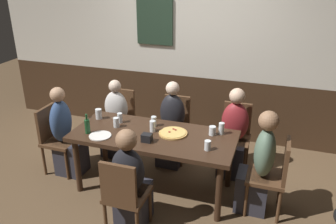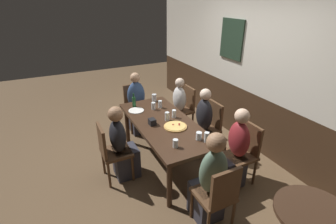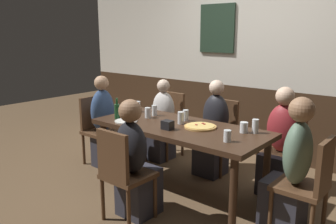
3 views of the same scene
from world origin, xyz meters
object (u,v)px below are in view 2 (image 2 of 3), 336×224
chair_right_far (244,150)px  pizza (175,126)px  chair_head_east (218,194)px  pint_glass_pale (167,117)px  person_left_far (177,110)px  pint_glass_stout (174,114)px  person_head_east (210,184)px  person_right_far (234,154)px  person_mid_near (122,148)px  dining_table (164,127)px  chair_head_west (135,104)px  tumbler_short (154,98)px  beer_bottle_green (134,102)px  chair_mid_far (209,125)px  beer_glass_half (207,138)px  person_head_west (138,108)px  chair_mid_near (111,150)px  chair_left_far (184,107)px  highball_clear (199,136)px  pint_glass_amber (160,105)px  beer_glass_tall (153,106)px  plate_white_large (136,111)px  tumbler_water (175,144)px  condiment_caddy (152,122)px  person_mid_far (201,128)px

chair_right_far → pizza: chair_right_far is taller
chair_head_east → pint_glass_pale: size_ratio=6.68×
person_left_far → pint_glass_stout: (0.76, -0.46, 0.35)m
person_head_east → person_right_far: size_ratio=1.04×
person_mid_near → pint_glass_stout: size_ratio=9.10×
dining_table → chair_head_west: size_ratio=2.14×
tumbler_short → beer_bottle_green: 0.41m
chair_mid_far → beer_glass_half: (0.73, -0.58, 0.30)m
dining_table → person_head_west: bearing=180.0°
chair_mid_near → pint_glass_pale: chair_mid_near is taller
chair_left_far → highball_clear: (1.47, -0.63, 0.29)m
person_right_far → beer_bottle_green: size_ratio=4.83×
dining_table → chair_head_west: (-1.36, 0.00, -0.16)m
pint_glass_amber → beer_glass_tall: (0.01, -0.13, 0.00)m
tumbler_short → beer_bottle_green: (0.08, -0.40, 0.03)m
chair_head_east → beer_bottle_green: size_ratio=3.70×
chair_mid_far → person_head_west: (-1.20, -0.83, -0.01)m
person_mid_near → beer_bottle_green: bearing=148.3°
person_left_far → person_right_far: 1.66m
pint_glass_stout → highball_clear: size_ratio=1.17×
chair_left_far → person_mid_near: person_mid_near is taller
chair_head_east → person_head_west: (-2.55, 0.00, -0.01)m
dining_table → beer_glass_tall: 0.51m
highball_clear → chair_head_west: bearing=-174.4°
beer_glass_tall → plate_white_large: (-0.07, -0.28, -0.05)m
person_head_west → tumbler_water: 1.89m
highball_clear → chair_mid_far: bearing=135.5°
beer_glass_tall → pint_glass_pale: (0.45, 0.03, 0.01)m
person_head_west → pint_glass_stout: person_head_west is taller
chair_head_east → pint_glass_amber: (-1.86, 0.16, 0.30)m
beer_bottle_green → condiment_caddy: (0.72, 0.02, -0.05)m
beer_glass_half → tumbler_short: bearing=-177.6°
chair_right_far → pint_glass_amber: bearing=-153.5°
person_mid_far → pint_glass_stout: person_mid_far is taller
beer_bottle_green → highball_clear: bearing=16.6°
pint_glass_pale → plate_white_large: (-0.52, -0.31, -0.06)m
chair_right_far → beer_glass_half: chair_right_far is taller
beer_glass_half → tumbler_water: bearing=-99.5°
plate_white_large → chair_head_east: bearing=7.2°
person_mid_near → chair_left_far: bearing=119.1°
condiment_caddy → chair_head_east: bearing=7.9°
person_left_far → pizza: bearing=-29.3°
beer_glass_tall → tumbler_short: bearing=154.8°
chair_right_far → pizza: size_ratio=2.65×
beer_glass_tall → beer_bottle_green: beer_bottle_green is taller
pint_glass_pale → person_mid_near: bearing=-87.2°
person_head_west → plate_white_large: bearing=-20.6°
pint_glass_amber → pint_glass_pale: size_ratio=0.94×
chair_right_far → pint_glass_amber: (-1.33, -0.66, 0.30)m
condiment_caddy → pint_glass_stout: bearing=99.6°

